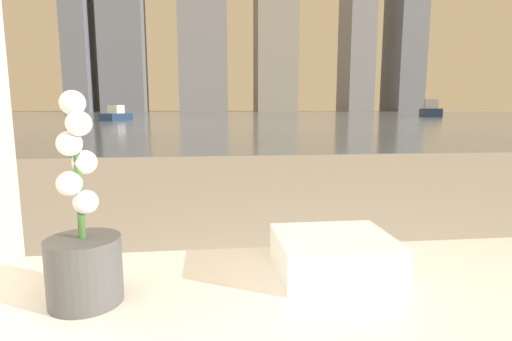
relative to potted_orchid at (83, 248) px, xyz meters
name	(u,v)px	position (x,y,z in m)	size (l,w,h in m)	color
potted_orchid	(83,248)	(0.00, 0.00, 0.00)	(0.13, 0.13, 0.37)	#4C4C4C
towel_stack	(334,254)	(0.48, 0.08, -0.06)	(0.24, 0.21, 0.08)	white
harbor_water	(212,114)	(0.56, 61.27, -0.58)	(180.00, 110.00, 0.01)	slate
harbor_boat_1	(430,111)	(22.63, 38.14, 0.05)	(3.33, 5.01, 1.78)	navy
harbor_boat_3	(116,115)	(-6.18, 27.97, -0.20)	(1.75, 2.98, 1.06)	navy
skyline_tower_0	(81,47)	(-34.69, 117.27, 17.09)	(6.40, 13.40, 35.35)	slate
skyline_tower_1	(122,28)	(-23.47, 117.27, 22.21)	(11.75, 8.73, 45.60)	slate
skyline_tower_2	(203,46)	(-1.42, 117.27, 17.67)	(13.53, 7.74, 36.50)	slate
skyline_tower_3	(275,7)	(19.37, 117.27, 28.91)	(11.43, 12.21, 58.98)	gray
skyline_tower_4	(356,47)	(43.72, 117.27, 18.17)	(7.54, 12.01, 37.51)	slate
skyline_tower_5	(405,27)	(58.56, 117.27, 24.38)	(8.01, 13.25, 49.93)	slate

